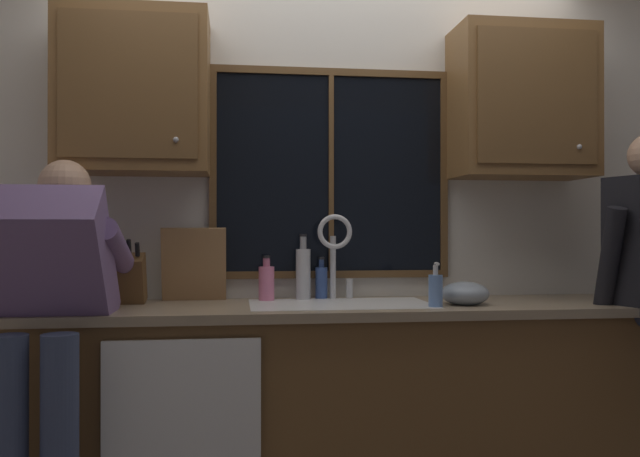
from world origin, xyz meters
name	(u,v)px	position (x,y,z in m)	size (l,w,h in m)	color
back_wall	(329,225)	(0.00, 0.06, 1.27)	(5.76, 0.12, 2.55)	silver
window_glass	(331,173)	(0.00, -0.01, 1.52)	(1.10, 0.02, 0.95)	black
window_frame_top	(331,72)	(0.00, -0.02, 2.02)	(1.17, 0.02, 0.04)	brown
window_frame_bottom	(331,274)	(0.00, -0.02, 1.03)	(1.17, 0.02, 0.04)	brown
window_frame_left	(213,172)	(-0.57, -0.02, 1.52)	(0.04, 0.02, 0.95)	brown
window_frame_right	(444,174)	(0.57, -0.02, 1.52)	(0.04, 0.02, 0.95)	brown
window_mullion_center	(331,173)	(0.00, -0.02, 1.52)	(0.02, 0.02, 0.95)	brown
lower_cabinet_run	(340,412)	(0.00, -0.29, 0.44)	(3.36, 0.58, 0.88)	brown
countertop	(341,309)	(0.00, -0.31, 0.90)	(3.42, 0.62, 0.04)	gray
dishwasher_front	(182,436)	(-0.66, -0.61, 0.46)	(0.60, 0.02, 0.74)	white
upper_cabinet_left	(135,93)	(-0.91, -0.17, 1.86)	(0.65, 0.36, 0.72)	brown
upper_cabinet_right	(522,103)	(0.91, -0.17, 1.86)	(0.65, 0.36, 0.72)	brown
sink	(340,326)	(0.00, -0.30, 0.82)	(0.80, 0.46, 0.21)	silver
faucet	(336,246)	(0.01, -0.12, 1.17)	(0.18, 0.09, 0.40)	silver
person_standing	(47,308)	(-1.16, -0.60, 0.95)	(0.53, 0.70, 1.54)	#384260
knife_block	(131,279)	(-0.92, -0.18, 1.03)	(0.12, 0.18, 0.32)	brown
cutting_board	(194,265)	(-0.65, -0.09, 1.09)	(0.29, 0.02, 0.34)	#997047
mixing_bowl	(465,294)	(0.54, -0.39, 0.97)	(0.21, 0.21, 0.11)	#8C99A8
soap_dispenser	(436,290)	(0.38, -0.47, 0.99)	(0.06, 0.07, 0.19)	#668CCC
bottle_green_glass	(321,282)	(-0.05, -0.06, 1.00)	(0.06, 0.06, 0.20)	#334C8C
bottle_tall_clear	(266,282)	(-0.32, -0.12, 1.01)	(0.07, 0.07, 0.21)	pink
bottle_amber_small	(303,272)	(-0.14, -0.09, 1.05)	(0.07, 0.07, 0.31)	#B7B7BC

